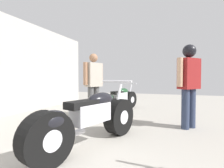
% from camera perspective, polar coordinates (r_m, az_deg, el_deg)
% --- Properties ---
extents(ground_plane, '(15.93, 15.93, 0.00)m').
position_cam_1_polar(ground_plane, '(3.49, 2.45, -14.27)').
color(ground_plane, '#A8A399').
extents(garage_partition_left, '(0.08, 7.30, 2.64)m').
position_cam_1_polar(garage_partition_left, '(5.22, -32.45, 5.38)').
color(garage_partition_left, '#B7B5AD').
rests_on(garage_partition_left, ground_plane).
extents(motorcycle_maroon_cruiser, '(0.87, 1.98, 0.94)m').
position_cam_1_polar(motorcycle_maroon_cruiser, '(2.47, -7.59, -11.74)').
color(motorcycle_maroon_cruiser, black).
rests_on(motorcycle_maroon_cruiser, ground_plane).
extents(motorcycle_black_naked, '(0.78, 1.73, 0.83)m').
position_cam_1_polar(motorcycle_black_naked, '(5.26, 2.39, -4.96)').
color(motorcycle_black_naked, black).
rests_on(motorcycle_black_naked, ground_plane).
extents(mechanic_in_blue, '(0.37, 0.63, 1.59)m').
position_cam_1_polar(mechanic_in_blue, '(4.33, -6.13, 0.89)').
color(mechanic_in_blue, '#4C4C4C').
rests_on(mechanic_in_blue, ground_plane).
extents(mechanic_with_helmet, '(0.49, 0.55, 1.62)m').
position_cam_1_polar(mechanic_with_helmet, '(3.64, 24.14, 1.73)').
color(mechanic_with_helmet, '#2D3851').
rests_on(mechanic_with_helmet, ground_plane).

